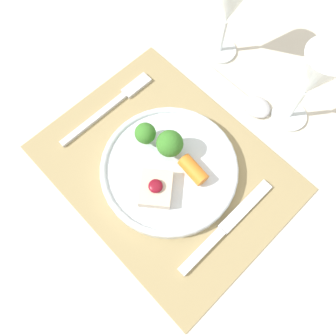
# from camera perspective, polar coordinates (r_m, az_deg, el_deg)

# --- Properties ---
(ground_plane) EXTENTS (8.00, 8.00, 0.00)m
(ground_plane) POSITION_cam_1_polar(r_m,az_deg,el_deg) (1.29, -0.20, -11.43)
(ground_plane) COLOR gray
(dining_table) EXTENTS (1.15, 1.14, 0.72)m
(dining_table) POSITION_cam_1_polar(r_m,az_deg,el_deg) (0.68, -0.38, -2.65)
(dining_table) COLOR beige
(dining_table) RESTS_ON ground_plane
(placemat) EXTENTS (0.43, 0.33, 0.00)m
(placemat) POSITION_cam_1_polar(r_m,az_deg,el_deg) (0.59, -0.43, 0.05)
(placemat) COLOR #9E895B
(placemat) RESTS_ON dining_table
(dinner_plate) EXTENTS (0.24, 0.24, 0.07)m
(dinner_plate) POSITION_cam_1_polar(r_m,az_deg,el_deg) (0.57, -0.09, -0.01)
(dinner_plate) COLOR silver
(dinner_plate) RESTS_ON placemat
(fork) EXTENTS (0.02, 0.22, 0.01)m
(fork) POSITION_cam_1_polar(r_m,az_deg,el_deg) (0.65, -9.55, 10.96)
(fork) COLOR silver
(fork) RESTS_ON placemat
(knife) EXTENTS (0.02, 0.22, 0.01)m
(knife) POSITION_cam_1_polar(r_m,az_deg,el_deg) (0.56, 9.11, -10.95)
(knife) COLOR silver
(knife) RESTS_ON placemat
(spoon) EXTENTS (0.20, 0.04, 0.02)m
(spoon) POSITION_cam_1_polar(r_m,az_deg,el_deg) (0.67, 13.89, 11.40)
(spoon) COLOR silver
(spoon) RESTS_ON dining_table
(wine_glass_near) EXTENTS (0.07, 0.07, 0.18)m
(wine_glass_near) POSITION_cam_1_polar(r_m,az_deg,el_deg) (0.58, 24.15, 14.09)
(wine_glass_near) COLOR white
(wine_glass_near) RESTS_ON dining_table
(wine_glass_far) EXTENTS (0.07, 0.07, 0.18)m
(wine_glass_far) POSITION_cam_1_polar(r_m,az_deg,el_deg) (0.65, 10.72, 26.37)
(wine_glass_far) COLOR white
(wine_glass_far) RESTS_ON dining_table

